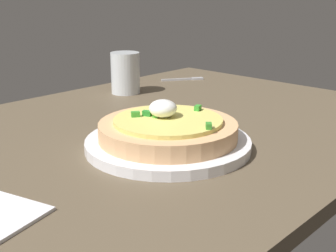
% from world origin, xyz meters
% --- Properties ---
extents(dining_table, '(1.17, 0.69, 0.02)m').
position_xyz_m(dining_table, '(0.00, 0.00, 0.01)').
color(dining_table, brown).
rests_on(dining_table, ground).
extents(plate, '(0.25, 0.25, 0.02)m').
position_xyz_m(plate, '(0.04, -0.09, 0.03)').
color(plate, white).
rests_on(plate, dining_table).
extents(pizza, '(0.21, 0.21, 0.06)m').
position_xyz_m(pizza, '(0.04, -0.09, 0.05)').
color(pizza, tan).
rests_on(pizza, plate).
extents(cup_near, '(0.06, 0.06, 0.09)m').
position_xyz_m(cup_near, '(0.24, 0.23, 0.07)').
color(cup_near, silver).
rests_on(cup_near, dining_table).
extents(fork, '(0.10, 0.07, 0.00)m').
position_xyz_m(fork, '(0.44, 0.23, 0.03)').
color(fork, '#B7B7BC').
rests_on(fork, dining_table).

